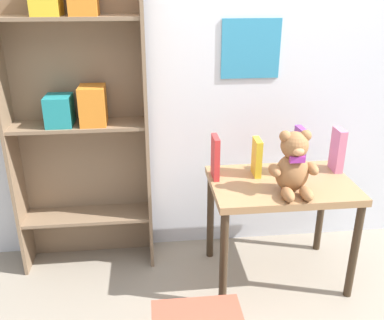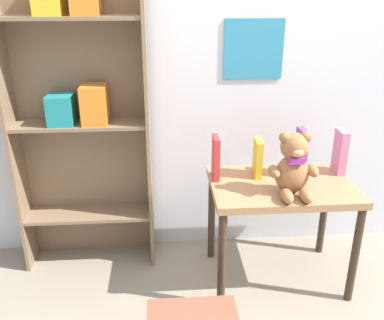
{
  "view_description": "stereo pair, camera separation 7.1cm",
  "coord_description": "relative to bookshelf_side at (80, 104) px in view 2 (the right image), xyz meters",
  "views": [
    {
      "loc": [
        -0.55,
        -1.03,
        1.49
      ],
      "look_at": [
        -0.33,
        0.91,
        0.68
      ],
      "focal_mm": 40.0,
      "sensor_mm": 36.0,
      "label": 1
    },
    {
      "loc": [
        -0.48,
        -1.03,
        1.49
      ],
      "look_at": [
        -0.33,
        0.91,
        0.68
      ],
      "focal_mm": 40.0,
      "sensor_mm": 36.0,
      "label": 2
    }
  ],
  "objects": [
    {
      "name": "wall_back",
      "position": [
        0.89,
        0.13,
        0.33
      ],
      "size": [
        4.8,
        0.07,
        2.5
      ],
      "color": "silver",
      "rests_on": "ground_plane"
    },
    {
      "name": "teddy_bear",
      "position": [
        1.02,
        -0.39,
        -0.21
      ],
      "size": [
        0.23,
        0.21,
        0.31
      ],
      "color": "#99663D",
      "rests_on": "display_table"
    },
    {
      "name": "book_standing_purple",
      "position": [
        1.12,
        -0.2,
        -0.23
      ],
      "size": [
        0.04,
        0.1,
        0.25
      ],
      "primitive_type": "cube",
      "rotation": [
        0.0,
        0.0,
        0.05
      ],
      "color": "purple",
      "rests_on": "display_table"
    },
    {
      "name": "book_standing_red",
      "position": [
        0.68,
        -0.19,
        -0.24
      ],
      "size": [
        0.03,
        0.12,
        0.22
      ],
      "primitive_type": "cube",
      "rotation": [
        0.0,
        0.0,
        -0.0
      ],
      "color": "red",
      "rests_on": "display_table"
    },
    {
      "name": "book_standing_pink",
      "position": [
        1.34,
        -0.17,
        -0.24
      ],
      "size": [
        0.04,
        0.11,
        0.23
      ],
      "primitive_type": "cube",
      "rotation": [
        0.0,
        0.0,
        -0.02
      ],
      "color": "#D17093",
      "rests_on": "display_table"
    },
    {
      "name": "display_table",
      "position": [
        1.01,
        -0.28,
        -0.43
      ],
      "size": [
        0.71,
        0.48,
        0.56
      ],
      "color": "#9E754C",
      "rests_on": "ground_plane"
    },
    {
      "name": "bookshelf_side",
      "position": [
        0.0,
        0.0,
        0.0
      ],
      "size": [
        0.71,
        0.22,
        1.64
      ],
      "color": "#7F664C",
      "rests_on": "ground_plane"
    },
    {
      "name": "book_standing_yellow",
      "position": [
        0.9,
        -0.18,
        -0.25
      ],
      "size": [
        0.04,
        0.11,
        0.19
      ],
      "primitive_type": "cube",
      "rotation": [
        0.0,
        0.0,
        -0.04
      ],
      "color": "gold",
      "rests_on": "display_table"
    }
  ]
}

